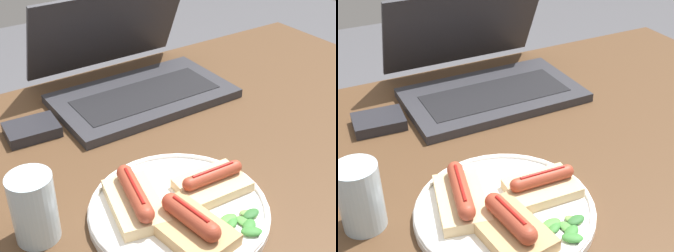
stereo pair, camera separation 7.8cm
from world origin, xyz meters
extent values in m
cube|color=#4C331E|center=(0.00, 0.00, 0.73)|extent=(1.08, 0.87, 0.04)
cylinder|color=#4C331E|center=(0.45, 0.34, 0.36)|extent=(0.06, 0.06, 0.71)
cube|color=#2D2D33|center=(-0.05, 0.24, 0.76)|extent=(0.36, 0.21, 0.02)
cube|color=black|center=(-0.05, 0.23, 0.77)|extent=(0.30, 0.12, 0.00)
cube|color=#2D2D33|center=(-0.05, 0.39, 0.86)|extent=(0.36, 0.09, 0.19)
cube|color=#0C1433|center=(-0.05, 0.38, 0.86)|extent=(0.32, 0.07, 0.16)
cylinder|color=white|center=(-0.19, -0.09, 0.75)|extent=(0.26, 0.26, 0.01)
torus|color=white|center=(-0.19, -0.09, 0.76)|extent=(0.26, 0.26, 0.01)
cube|color=#D6B784|center=(-0.24, -0.06, 0.77)|extent=(0.09, 0.13, 0.02)
cylinder|color=#9E3D28|center=(-0.24, -0.06, 0.79)|extent=(0.04, 0.10, 0.02)
sphere|color=#9E3D28|center=(-0.23, -0.01, 0.79)|extent=(0.02, 0.02, 0.02)
sphere|color=#9E3D28|center=(-0.25, -0.10, 0.79)|extent=(0.02, 0.02, 0.02)
cylinder|color=red|center=(-0.24, -0.06, 0.80)|extent=(0.02, 0.08, 0.01)
cube|color=#D6B784|center=(-0.12, -0.08, 0.77)|extent=(0.11, 0.08, 0.02)
cylinder|color=#9E3D28|center=(-0.12, -0.08, 0.79)|extent=(0.09, 0.03, 0.02)
sphere|color=#9E3D28|center=(-0.17, -0.08, 0.79)|extent=(0.02, 0.02, 0.02)
sphere|color=#9E3D28|center=(-0.08, -0.09, 0.79)|extent=(0.02, 0.02, 0.02)
cylinder|color=red|center=(-0.12, -0.08, 0.80)|extent=(0.07, 0.01, 0.01)
cube|color=tan|center=(-0.21, -0.14, 0.77)|extent=(0.09, 0.13, 0.02)
cylinder|color=#9E3D28|center=(-0.21, -0.14, 0.79)|extent=(0.04, 0.08, 0.03)
sphere|color=#9E3D28|center=(-0.20, -0.18, 0.79)|extent=(0.03, 0.03, 0.03)
sphere|color=#9E3D28|center=(-0.21, -0.10, 0.79)|extent=(0.03, 0.03, 0.03)
cylinder|color=red|center=(-0.21, -0.14, 0.80)|extent=(0.01, 0.07, 0.01)
ellipsoid|color=#387A33|center=(-0.15, -0.16, 0.76)|extent=(0.03, 0.02, 0.01)
ellipsoid|color=#4C8E3D|center=(-0.15, -0.15, 0.76)|extent=(0.03, 0.02, 0.01)
ellipsoid|color=#387A33|center=(-0.13, -0.18, 0.76)|extent=(0.03, 0.03, 0.01)
ellipsoid|color=#4C8E3D|center=(-0.13, -0.17, 0.76)|extent=(0.02, 0.03, 0.01)
ellipsoid|color=#2D662D|center=(-0.11, -0.16, 0.76)|extent=(0.03, 0.02, 0.01)
ellipsoid|color=#709E4C|center=(-0.12, -0.16, 0.76)|extent=(0.03, 0.03, 0.01)
ellipsoid|color=#387A33|center=(-0.14, -0.19, 0.76)|extent=(0.03, 0.03, 0.01)
cylinder|color=silver|center=(-0.37, -0.02, 0.80)|extent=(0.06, 0.06, 0.10)
cube|color=#232328|center=(-0.29, 0.24, 0.76)|extent=(0.10, 0.08, 0.02)
camera|label=1|loc=(-0.49, -0.51, 1.21)|focal=50.00mm
camera|label=2|loc=(-0.42, -0.55, 1.21)|focal=50.00mm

